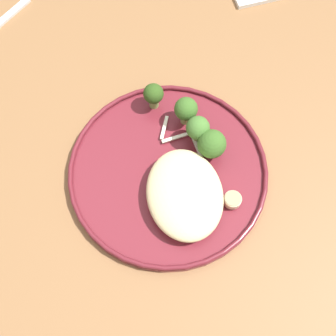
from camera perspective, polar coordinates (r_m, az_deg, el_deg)
ground at (r=1.36m, az=0.83°, el=-13.71°), size 6.00×6.00×0.00m
wooden_dining_table at (r=0.72m, az=1.53°, el=-4.65°), size 1.40×1.00×0.74m
dinner_plate at (r=0.65m, az=0.00°, el=-0.41°), size 0.29×0.29×0.02m
noodle_bed at (r=0.61m, az=2.35°, el=-3.33°), size 0.14×0.11×0.04m
seared_scallop_center_golden at (r=0.63m, az=0.17°, el=-2.04°), size 0.04×0.04×0.01m
seared_scallop_tilted_round at (r=0.62m, az=1.63°, el=-3.44°), size 0.03×0.03×0.02m
seared_scallop_right_edge at (r=0.62m, az=3.47°, el=-4.71°), size 0.02×0.02×0.02m
seared_scallop_left_edge at (r=0.63m, az=8.26°, el=-4.05°), size 0.02×0.02×0.01m
seared_scallop_on_noodles at (r=0.62m, az=5.18°, el=-2.95°), size 0.03×0.03×0.02m
broccoli_floret_beside_noodles at (r=0.67m, az=-1.87°, el=9.36°), size 0.03×0.03×0.05m
broccoli_floret_center_pile at (r=0.66m, az=2.31°, el=7.47°), size 0.03×0.03×0.05m
broccoli_floret_left_leaning at (r=0.64m, az=3.83°, el=5.08°), size 0.03×0.03×0.05m
broccoli_floret_near_rim at (r=0.63m, az=5.61°, el=3.06°), size 0.04×0.04×0.05m
onion_sliver_pale_crescent at (r=0.66m, az=3.74°, el=2.68°), size 0.04×0.01×0.00m
onion_sliver_long_sliver at (r=0.67m, az=1.15°, el=3.96°), size 0.01×0.05×0.00m
onion_sliver_curled_piece at (r=0.67m, az=-0.48°, el=5.18°), size 0.04×0.02×0.00m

